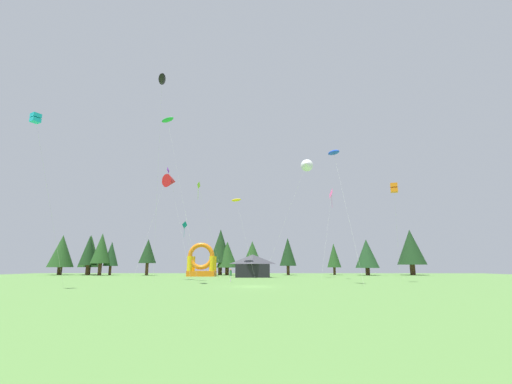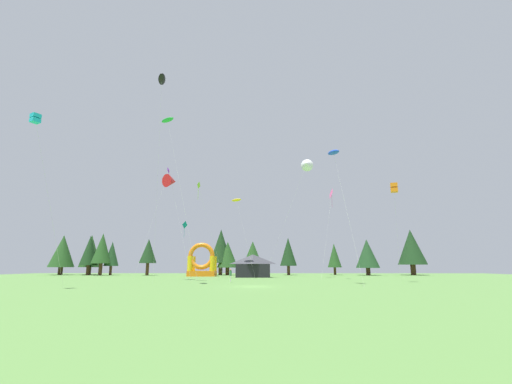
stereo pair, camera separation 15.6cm
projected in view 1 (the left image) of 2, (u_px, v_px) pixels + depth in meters
ground_plane at (255, 287)px, 36.39m from camera, size 120.00×120.00×0.00m
kite_black_parafoil at (162, 79)px, 42.78m from camera, size 2.06×6.76×24.70m
kite_purple_diamond at (168, 172)px, 62.68m from camera, size 4.01×3.99×19.09m
kite_blue_parafoil at (334, 153)px, 43.00m from camera, size 2.24×5.94×16.02m
kite_yellow_parafoil at (236, 200)px, 62.66m from camera, size 4.44×2.84×13.78m
kite_green_parafoil at (168, 120)px, 51.07m from camera, size 6.83×3.64×23.18m
kite_orange_box at (394, 188)px, 47.01m from camera, size 1.59×3.61×12.85m
kite_cyan_box at (36, 119)px, 33.80m from camera, size 2.85×4.43×16.38m
kite_lime_diamond at (198, 187)px, 51.92m from camera, size 4.04×2.64×14.03m
kite_teal_diamond at (184, 226)px, 55.96m from camera, size 2.55×0.97×8.80m
kite_red_delta at (171, 181)px, 54.16m from camera, size 5.61×4.28×15.86m
kite_white_delta at (306, 164)px, 64.16m from camera, size 9.15×3.27×21.30m
kite_pink_diamond at (332, 195)px, 56.94m from camera, size 3.14×3.83×13.98m
person_left_edge at (231, 274)px, 45.92m from camera, size 0.33×0.33×1.69m
inflatable_yellow_castle at (202, 264)px, 69.74m from camera, size 5.42×3.85×6.50m
festival_tent at (253, 266)px, 63.87m from camera, size 6.05×3.55×4.06m
tree_row_0 at (62, 251)px, 80.29m from camera, size 5.54×5.54×8.89m
tree_row_1 at (90, 251)px, 82.27m from camera, size 4.88×4.88×9.05m
tree_row_2 at (89, 250)px, 78.55m from camera, size 3.92×3.92×8.68m
tree_row_3 at (102, 248)px, 77.18m from camera, size 4.16×4.16×9.03m
tree_row_4 at (111, 254)px, 78.39m from camera, size 3.16×3.16×7.29m
tree_row_5 at (148, 251)px, 76.86m from camera, size 3.69×3.69×7.77m
tree_row_6 at (221, 246)px, 79.49m from camera, size 4.83×4.83×10.11m
tree_row_7 at (227, 255)px, 78.39m from camera, size 4.64×4.64×7.29m
tree_row_8 at (252, 253)px, 78.59m from camera, size 4.23×4.23×7.39m
tree_row_9 at (288, 252)px, 79.17m from camera, size 3.75×3.75×8.19m
tree_row_10 at (334, 256)px, 80.42m from camera, size 3.10×3.10×7.00m
tree_row_11 at (367, 254)px, 77.61m from camera, size 5.09×5.09×7.75m
tree_row_12 at (411, 247)px, 78.98m from camera, size 6.18×6.18×9.98m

